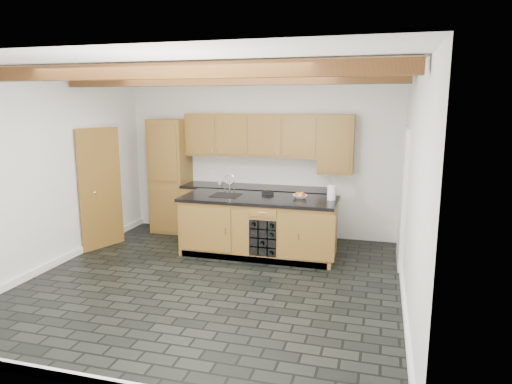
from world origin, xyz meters
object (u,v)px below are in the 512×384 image
island (259,226)px  kitchen_scale (268,193)px  paper_towel (331,193)px  fruit_bowl (300,196)px

island → kitchen_scale: 0.57m
kitchen_scale → paper_towel: paper_towel is taller
island → paper_towel: 1.26m
island → kitchen_scale: bearing=74.5°
fruit_bowl → paper_towel: (0.49, -0.00, 0.09)m
island → fruit_bowl: (0.63, 0.12, 0.49)m
island → paper_towel: bearing=6.0°
fruit_bowl → paper_towel: paper_towel is taller
kitchen_scale → paper_towel: size_ratio=0.96×
kitchen_scale → fruit_bowl: (0.55, -0.15, -0.00)m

